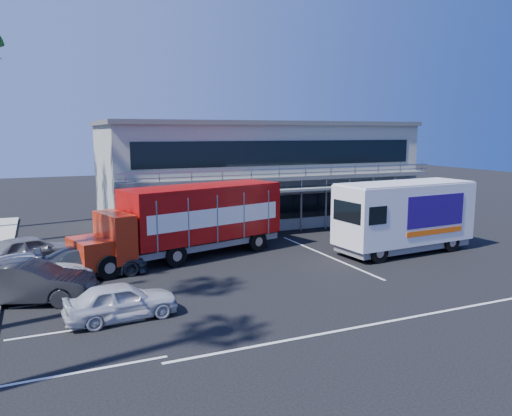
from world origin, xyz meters
name	(u,v)px	position (x,y,z in m)	size (l,w,h in m)	color
ground	(323,274)	(0.00, 0.00, 0.00)	(120.00, 120.00, 0.00)	black
building	(255,171)	(3.00, 14.94, 3.66)	(22.40, 12.00, 7.30)	gray
red_truck	(191,219)	(-4.74, 5.57, 2.07)	(11.45, 5.42, 3.76)	#A2220D
white_van	(404,215)	(6.30, 2.00, 2.05)	(8.10, 3.30, 3.87)	silver
parked_car_a	(121,301)	(-9.50, -2.00, 0.67)	(1.58, 3.92, 1.33)	silver
parked_car_b	(29,282)	(-12.50, 1.20, 0.81)	(1.71, 4.91, 1.62)	black
parked_car_c	(30,271)	(-12.50, 3.28, 0.72)	(2.38, 5.17, 1.44)	silver
parked_car_d	(93,261)	(-9.86, 4.00, 0.71)	(1.99, 4.91, 1.42)	#2C333B
parked_car_e	(31,250)	(-12.50, 7.20, 0.76)	(1.81, 4.49, 1.53)	slate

